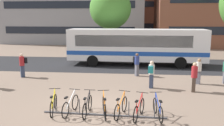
% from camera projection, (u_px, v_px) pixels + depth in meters
% --- Properties ---
extents(ground, '(200.00, 200.00, 0.00)m').
position_uv_depth(ground, '(92.00, 110.00, 10.96)').
color(ground, '#7A6656').
extents(bus_lane_asphalt, '(80.00, 7.20, 0.01)m').
position_uv_depth(bus_lane_asphalt, '(113.00, 64.00, 21.65)').
color(bus_lane_asphalt, '#232326').
rests_on(bus_lane_asphalt, ground).
extents(city_bus, '(12.09, 2.87, 3.20)m').
position_uv_depth(city_bus, '(137.00, 45.00, 21.12)').
color(city_bus, white).
rests_on(city_bus, ground).
extents(bike_rack, '(5.39, 0.28, 0.70)m').
position_uv_depth(bike_rack, '(104.00, 114.00, 10.27)').
color(bike_rack, '#47474C').
rests_on(bike_rack, ground).
extents(parked_bicycle_yellow_0, '(0.52, 1.71, 0.99)m').
position_uv_depth(parked_bicycle_yellow_0, '(54.00, 105.00, 10.51)').
color(parked_bicycle_yellow_0, black).
rests_on(parked_bicycle_yellow_0, ground).
extents(parked_bicycle_white_1, '(0.52, 1.71, 0.99)m').
position_uv_depth(parked_bicycle_white_1, '(71.00, 105.00, 10.43)').
color(parked_bicycle_white_1, black).
rests_on(parked_bicycle_white_1, ground).
extents(parked_bicycle_black_2, '(0.52, 1.72, 0.99)m').
position_uv_depth(parked_bicycle_black_2, '(87.00, 106.00, 10.32)').
color(parked_bicycle_black_2, black).
rests_on(parked_bicycle_black_2, ground).
extents(parked_bicycle_orange_3, '(0.54, 1.70, 0.99)m').
position_uv_depth(parked_bicycle_orange_3, '(104.00, 107.00, 10.25)').
color(parked_bicycle_orange_3, black).
rests_on(parked_bicycle_orange_3, ground).
extents(parked_bicycle_orange_4, '(0.62, 1.68, 0.99)m').
position_uv_depth(parked_bicycle_orange_4, '(121.00, 107.00, 10.20)').
color(parked_bicycle_orange_4, black).
rests_on(parked_bicycle_orange_4, ground).
extents(parked_bicycle_red_5, '(0.64, 1.67, 0.99)m').
position_uv_depth(parked_bicycle_red_5, '(139.00, 109.00, 9.98)').
color(parked_bicycle_red_5, black).
rests_on(parked_bicycle_red_5, ground).
extents(parked_bicycle_blue_6, '(0.52, 1.71, 0.99)m').
position_uv_depth(parked_bicycle_blue_6, '(158.00, 109.00, 9.99)').
color(parked_bicycle_blue_6, black).
rests_on(parked_bicycle_blue_6, ground).
extents(commuter_teal_pack_0, '(0.44, 0.59, 1.67)m').
position_uv_depth(commuter_teal_pack_0, '(151.00, 73.00, 14.16)').
color(commuter_teal_pack_0, '#2D3851').
rests_on(commuter_teal_pack_0, ground).
extents(commuter_olive_pack_1, '(0.60, 0.52, 1.65)m').
position_uv_depth(commuter_olive_pack_1, '(198.00, 69.00, 15.10)').
color(commuter_olive_pack_1, '#565660').
rests_on(commuter_olive_pack_1, ground).
extents(commuter_black_pack_2, '(0.60, 0.57, 1.71)m').
position_uv_depth(commuter_black_pack_2, '(23.00, 64.00, 16.84)').
color(commuter_black_pack_2, '#2D3851').
rests_on(commuter_black_pack_2, ground).
extents(commuter_black_pack_3, '(0.54, 0.61, 1.68)m').
position_uv_depth(commuter_black_pack_3, '(137.00, 63.00, 17.23)').
color(commuter_black_pack_3, '#565660').
rests_on(commuter_black_pack_3, ground).
extents(commuter_olive_pack_6, '(0.42, 0.58, 1.71)m').
position_uv_depth(commuter_olive_pack_6, '(194.00, 75.00, 13.46)').
color(commuter_olive_pack_6, '#47382D').
rests_on(commuter_olive_pack_6, ground).
extents(street_tree_1, '(4.33, 4.33, 7.27)m').
position_uv_depth(street_tree_1, '(110.00, 9.00, 24.77)').
color(street_tree_1, brown).
rests_on(street_tree_1, ground).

